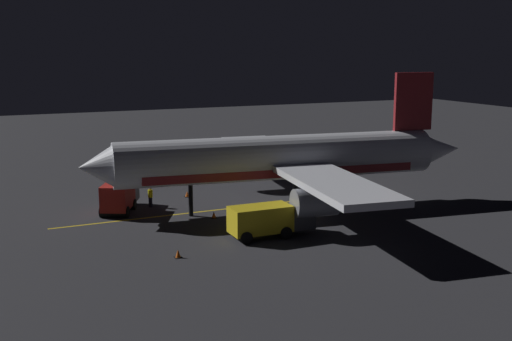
{
  "coord_description": "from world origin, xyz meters",
  "views": [
    {
      "loc": [
        -46.89,
        23.1,
        13.43
      ],
      "look_at": [
        0.0,
        2.0,
        3.5
      ],
      "focal_mm": 44.75,
      "sensor_mm": 36.0,
      "label": 1
    }
  ],
  "objects_px": {
    "catering_truck": "(268,220)",
    "traffic_cone_under_wing": "(187,194)",
    "ground_crew_worker": "(150,197)",
    "traffic_cone_near_right": "(214,215)",
    "baggage_truck": "(120,197)",
    "traffic_cone_near_left": "(178,254)",
    "airliner": "(284,160)"
  },
  "relations": [
    {
      "from": "airliner",
      "to": "catering_truck",
      "type": "distance_m",
      "value": 8.79
    },
    {
      "from": "baggage_truck",
      "to": "traffic_cone_near_left",
      "type": "distance_m",
      "value": 13.46
    },
    {
      "from": "traffic_cone_near_left",
      "to": "airliner",
      "type": "bearing_deg",
      "value": -54.46
    },
    {
      "from": "catering_truck",
      "to": "traffic_cone_near_right",
      "type": "distance_m",
      "value": 6.77
    },
    {
      "from": "airliner",
      "to": "traffic_cone_near_right",
      "type": "bearing_deg",
      "value": 93.0
    },
    {
      "from": "baggage_truck",
      "to": "catering_truck",
      "type": "height_order",
      "value": "baggage_truck"
    },
    {
      "from": "baggage_truck",
      "to": "catering_truck",
      "type": "relative_size",
      "value": 0.93
    },
    {
      "from": "catering_truck",
      "to": "traffic_cone_under_wing",
      "type": "distance_m",
      "value": 14.5
    },
    {
      "from": "ground_crew_worker",
      "to": "catering_truck",
      "type": "bearing_deg",
      "value": -155.68
    },
    {
      "from": "traffic_cone_near_left",
      "to": "ground_crew_worker",
      "type": "bearing_deg",
      "value": -7.76
    },
    {
      "from": "traffic_cone_near_left",
      "to": "traffic_cone_near_right",
      "type": "relative_size",
      "value": 1.0
    },
    {
      "from": "airliner",
      "to": "traffic_cone_under_wing",
      "type": "xyz_separation_m",
      "value": [
        7.6,
        6.1,
        -3.99
      ]
    },
    {
      "from": "baggage_truck",
      "to": "traffic_cone_under_wing",
      "type": "distance_m",
      "value": 7.39
    },
    {
      "from": "airliner",
      "to": "traffic_cone_near_right",
      "type": "height_order",
      "value": "airliner"
    },
    {
      "from": "baggage_truck",
      "to": "traffic_cone_near_left",
      "type": "relative_size",
      "value": 10.46
    },
    {
      "from": "catering_truck",
      "to": "traffic_cone_under_wing",
      "type": "xyz_separation_m",
      "value": [
        14.4,
        1.41,
        -0.97
      ]
    },
    {
      "from": "traffic_cone_near_left",
      "to": "traffic_cone_under_wing",
      "type": "bearing_deg",
      "value": -20.12
    },
    {
      "from": "ground_crew_worker",
      "to": "traffic_cone_under_wing",
      "type": "bearing_deg",
      "value": -60.11
    },
    {
      "from": "traffic_cone_near_right",
      "to": "traffic_cone_under_wing",
      "type": "distance_m",
      "value": 7.94
    },
    {
      "from": "airliner",
      "to": "catering_truck",
      "type": "xyz_separation_m",
      "value": [
        -6.8,
        4.69,
        -3.02
      ]
    },
    {
      "from": "traffic_cone_near_left",
      "to": "traffic_cone_under_wing",
      "type": "height_order",
      "value": "same"
    },
    {
      "from": "catering_truck",
      "to": "traffic_cone_near_left",
      "type": "height_order",
      "value": "catering_truck"
    },
    {
      "from": "traffic_cone_near_right",
      "to": "baggage_truck",
      "type": "bearing_deg",
      "value": 51.26
    },
    {
      "from": "airliner",
      "to": "ground_crew_worker",
      "type": "relative_size",
      "value": 19.32
    },
    {
      "from": "catering_truck",
      "to": "traffic_cone_near_left",
      "type": "distance_m",
      "value": 7.62
    },
    {
      "from": "baggage_truck",
      "to": "traffic_cone_near_right",
      "type": "bearing_deg",
      "value": -128.74
    },
    {
      "from": "baggage_truck",
      "to": "traffic_cone_near_right",
      "type": "distance_m",
      "value": 8.28
    },
    {
      "from": "ground_crew_worker",
      "to": "traffic_cone_near_right",
      "type": "relative_size",
      "value": 3.16
    },
    {
      "from": "traffic_cone_under_wing",
      "to": "baggage_truck",
      "type": "bearing_deg",
      "value": 112.45
    },
    {
      "from": "airliner",
      "to": "baggage_truck",
      "type": "relative_size",
      "value": 5.84
    },
    {
      "from": "baggage_truck",
      "to": "traffic_cone_near_left",
      "type": "xyz_separation_m",
      "value": [
        -13.39,
        -0.84,
        -1.02
      ]
    },
    {
      "from": "baggage_truck",
      "to": "ground_crew_worker",
      "type": "bearing_deg",
      "value": -80.17
    }
  ]
}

